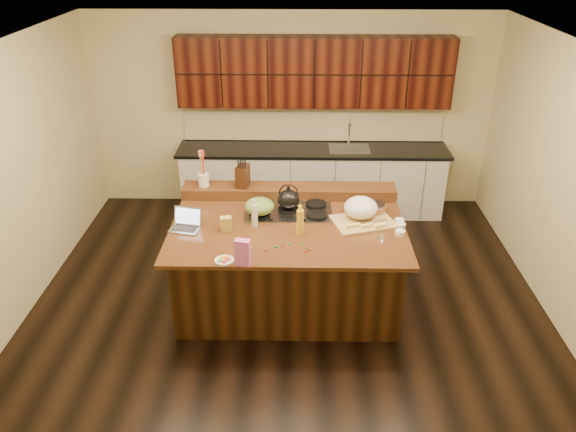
{
  "coord_description": "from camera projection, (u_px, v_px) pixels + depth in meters",
  "views": [
    {
      "loc": [
        0.1,
        -5.06,
        3.67
      ],
      "look_at": [
        0.0,
        0.05,
        1.0
      ],
      "focal_mm": 35.0,
      "sensor_mm": 36.0,
      "label": 1
    }
  ],
  "objects": [
    {
      "name": "gumdrop_1",
      "position": [
        274.0,
        247.0,
        5.36
      ],
      "size": [
        0.02,
        0.02,
        0.02
      ],
      "primitive_type": "ellipsoid",
      "color": "#198C26",
      "rests_on": "island"
    },
    {
      "name": "back_counter",
      "position": [
        313.0,
        144.0,
        7.7
      ],
      "size": [
        3.7,
        0.66,
        2.4
      ],
      "color": "silver",
      "rests_on": "ground"
    },
    {
      "name": "knife_block",
      "position": [
        243.0,
        176.0,
        6.28
      ],
      "size": [
        0.16,
        0.22,
        0.24
      ],
      "primitive_type": "cube",
      "rotation": [
        0.0,
        0.0,
        -0.18
      ],
      "color": "black",
      "rests_on": "back_ledge"
    },
    {
      "name": "kitchen_timer",
      "position": [
        382.0,
        235.0,
        5.5
      ],
      "size": [
        0.1,
        0.1,
        0.07
      ],
      "primitive_type": "cone",
      "rotation": [
        0.0,
        0.0,
        -0.28
      ],
      "color": "silver",
      "rests_on": "island"
    },
    {
      "name": "kettle",
      "position": [
        288.0,
        199.0,
        5.96
      ],
      "size": [
        0.28,
        0.28,
        0.21
      ],
      "primitive_type": "ellipsoid",
      "rotation": [
        0.0,
        0.0,
        0.23
      ],
      "color": "black",
      "rests_on": "cooktop"
    },
    {
      "name": "pink_bag",
      "position": [
        243.0,
        253.0,
        5.03
      ],
      "size": [
        0.15,
        0.1,
        0.26
      ],
      "primitive_type": "cube",
      "rotation": [
        0.0,
        0.0,
        -0.2
      ],
      "color": "#E66CC3",
      "rests_on": "island"
    },
    {
      "name": "vinegar_bottle",
      "position": [
        255.0,
        215.0,
        5.68
      ],
      "size": [
        0.07,
        0.07,
        0.25
      ],
      "primitive_type": "cylinder",
      "rotation": [
        0.0,
        0.0,
        0.1
      ],
      "color": "silver",
      "rests_on": "island"
    },
    {
      "name": "cooktop",
      "position": [
        288.0,
        211.0,
        6.02
      ],
      "size": [
        0.92,
        0.52,
        0.05
      ],
      "color": "gray",
      "rests_on": "island"
    },
    {
      "name": "gumdrop_8",
      "position": [
        306.0,
        247.0,
        5.35
      ],
      "size": [
        0.02,
        0.02,
        0.02
      ],
      "primitive_type": "ellipsoid",
      "color": "red",
      "rests_on": "island"
    },
    {
      "name": "room",
      "position": [
        288.0,
        187.0,
        5.56
      ],
      "size": [
        5.52,
        5.02,
        2.72
      ],
      "color": "black",
      "rests_on": "ground"
    },
    {
      "name": "gumdrop_4",
      "position": [
        283.0,
        246.0,
        5.36
      ],
      "size": [
        0.02,
        0.02,
        0.02
      ],
      "primitive_type": "ellipsoid",
      "color": "red",
      "rests_on": "island"
    },
    {
      "name": "gumdrop_3",
      "position": [
        307.0,
        248.0,
        5.33
      ],
      "size": [
        0.02,
        0.02,
        0.02
      ],
      "primitive_type": "ellipsoid",
      "color": "#198C26",
      "rests_on": "island"
    },
    {
      "name": "green_bowl",
      "position": [
        260.0,
        206.0,
        5.85
      ],
      "size": [
        0.41,
        0.41,
        0.17
      ],
      "primitive_type": "ellipsoid",
      "rotation": [
        0.0,
        0.0,
        -0.43
      ],
      "color": "olive",
      "rests_on": "cooktop"
    },
    {
      "name": "ramekin_b",
      "position": [
        400.0,
        233.0,
        5.57
      ],
      "size": [
        0.11,
        0.11,
        0.04
      ],
      "primitive_type": "cylinder",
      "rotation": [
        0.0,
        0.0,
        0.09
      ],
      "color": "white",
      "rests_on": "island"
    },
    {
      "name": "gumdrop_2",
      "position": [
        306.0,
        251.0,
        5.28
      ],
      "size": [
        0.02,
        0.02,
        0.02
      ],
      "primitive_type": "ellipsoid",
      "color": "red",
      "rests_on": "island"
    },
    {
      "name": "ramekin_c",
      "position": [
        399.0,
        221.0,
        5.79
      ],
      "size": [
        0.11,
        0.11,
        0.04
      ],
      "primitive_type": "cylinder",
      "rotation": [
        0.0,
        0.0,
        -0.08
      ],
      "color": "white",
      "rests_on": "island"
    },
    {
      "name": "back_ledge",
      "position": [
        289.0,
        191.0,
        6.35
      ],
      "size": [
        2.4,
        0.3,
        0.12
      ],
      "primitive_type": "cube",
      "color": "black",
      "rests_on": "island"
    },
    {
      "name": "utensil_crock",
      "position": [
        204.0,
        180.0,
        6.31
      ],
      "size": [
        0.16,
        0.16,
        0.14
      ],
      "primitive_type": "cylinder",
      "rotation": [
        0.0,
        0.0,
        -0.4
      ],
      "color": "white",
      "rests_on": "back_ledge"
    },
    {
      "name": "wooden_tray",
      "position": [
        361.0,
        211.0,
        5.81
      ],
      "size": [
        0.71,
        0.6,
        0.25
      ],
      "rotation": [
        0.0,
        0.0,
        0.3
      ],
      "color": "tan",
      "rests_on": "island"
    },
    {
      "name": "gumdrop_0",
      "position": [
        309.0,
        250.0,
        5.31
      ],
      "size": [
        0.02,
        0.02,
        0.02
      ],
      "primitive_type": "ellipsoid",
      "color": "red",
      "rests_on": "island"
    },
    {
      "name": "oil_bottle",
      "position": [
        300.0,
        222.0,
        5.53
      ],
      "size": [
        0.08,
        0.08,
        0.27
      ],
      "primitive_type": "cylinder",
      "rotation": [
        0.0,
        0.0,
        -0.18
      ],
      "color": "yellow",
      "rests_on": "island"
    },
    {
      "name": "island",
      "position": [
        288.0,
        263.0,
        5.97
      ],
      "size": [
        2.4,
        1.6,
        0.92
      ],
      "color": "black",
      "rests_on": "ground"
    },
    {
      "name": "package_box",
      "position": [
        226.0,
        224.0,
        5.62
      ],
      "size": [
        0.12,
        0.1,
        0.15
      ],
      "primitive_type": "cube",
      "rotation": [
        0.0,
        0.0,
        0.22
      ],
      "color": "gold",
      "rests_on": "island"
    },
    {
      "name": "gumdrop_6",
      "position": [
        266.0,
        251.0,
        5.29
      ],
      "size": [
        0.02,
        0.02,
        0.02
      ],
      "primitive_type": "ellipsoid",
      "color": "red",
      "rests_on": "island"
    },
    {
      "name": "strainer_bowl",
      "position": [
        375.0,
        209.0,
        5.99
      ],
      "size": [
        0.3,
        0.3,
        0.09
      ],
      "primitive_type": "cylinder",
      "rotation": [
        0.0,
        0.0,
        -0.33
      ],
      "color": "#996B3F",
      "rests_on": "island"
    },
    {
      "name": "gumdrop_7",
      "position": [
        277.0,
        247.0,
        5.35
      ],
      "size": [
        0.02,
        0.02,
        0.02
      ],
      "primitive_type": "ellipsoid",
      "color": "#198C26",
      "rests_on": "island"
    },
    {
      "name": "laptop",
      "position": [
        186.0,
        223.0,
        5.68
      ],
      "size": [
        0.33,
        0.28,
        0.2
      ],
      "rotation": [
        0.0,
        0.0,
        -0.2
      ],
      "color": "#B7B7BC",
      "rests_on": "island"
    },
    {
      "name": "candy_plate",
      "position": [
        224.0,
        260.0,
        5.15
      ],
      "size": [
        0.2,
        0.2,
        0.01
      ],
      "primitive_type": "cylinder",
      "rotation": [
        0.0,
        0.0,
        0.1
      ],
      "color": "white",
      "rests_on": "island"
    },
    {
      "name": "ramekin_a",
      "position": [
        401.0,
        226.0,
        5.7
      ],
      "size": [
        0.11,
        0.11,
        0.04
      ],
      "primitive_type": "cylinder",
      "rotation": [
        0.0,
        0.0,
        0.16
      ],
      "color": "white",
      "rests_on": "island"
    },
    {
      "name": "gumdrop_5",
      "position": [
        301.0,
        245.0,
        5.39
      ],
      "size": [
        0.02,
        0.02,
        0.02
      ],
      "primitive_type": "ellipsoid",
      "color": "#198C26",
      "rests_on": "island"
    },
    {
      "name": "gumdrop_9",
      "position": [
        289.0,
        244.0,
        5.4
      ],
      "size": [
        0.02,
        0.02,
        0.02
      ],
      "primitive_type": "ellipsoid",
      "color": "#198C26",
      "rests_on": "island"
    }
  ]
}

